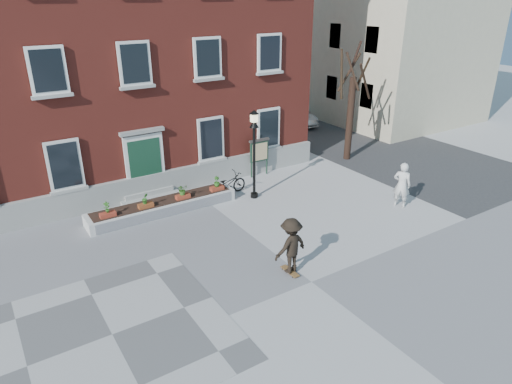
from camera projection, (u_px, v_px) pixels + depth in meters
ground at (312, 282)px, 14.34m from camera, size 100.00×100.00×0.00m
checker_patch at (112, 335)px, 12.13m from camera, size 6.00×6.00×0.01m
bicycle at (227, 184)px, 20.33m from camera, size 1.98×0.87×1.01m
parked_car at (296, 115)px, 31.25m from camera, size 1.80×3.98×1.27m
bystander at (402, 185)px, 19.04m from camera, size 0.78×0.86×1.96m
brick_building at (97, 40)px, 21.57m from camera, size 18.40×10.85×12.60m
planter_assembly at (163, 206)px, 18.75m from camera, size 6.20×1.12×1.15m
bare_tree at (351, 108)px, 23.86m from camera, size 1.83×1.83×6.16m
side_street at (334, 11)px, 35.68m from camera, size 15.20×36.00×14.50m
lamp_post at (254, 142)px, 19.25m from camera, size 0.40×0.40×3.93m
notice_board at (259, 151)px, 22.18m from camera, size 1.10×0.16×1.87m
skateboarder at (291, 246)px, 14.41m from camera, size 1.28×0.82×1.95m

